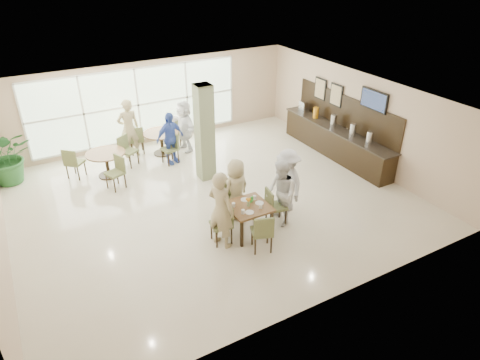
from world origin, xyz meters
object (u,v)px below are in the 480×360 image
buffet_counter (336,140)px  teen_right (281,193)px  teen_far (236,189)px  teen_standing (287,181)px  adult_standing (129,128)px  round_table_left (106,158)px  potted_plant (7,157)px  main_table (248,209)px  adult_a (170,138)px  round_table_right (161,137)px  adult_b (184,126)px  teen_left (221,210)px

buffet_counter → teen_right: bearing=-147.9°
teen_far → teen_standing: teen_standing is taller
buffet_counter → adult_standing: 6.62m
round_table_left → potted_plant: size_ratio=0.71×
main_table → adult_a: adult_a is taller
teen_far → teen_standing: 1.33m
potted_plant → round_table_right: bearing=-3.9°
round_table_left → potted_plant: bearing=158.5°
adult_b → teen_left: bearing=-20.7°
main_table → teen_far: 0.79m
potted_plant → teen_right: size_ratio=0.96×
potted_plant → teen_far: 6.73m
adult_b → adult_standing: 1.76m
round_table_right → buffet_counter: buffet_counter is taller
buffet_counter → teen_right: size_ratio=2.81×
teen_right → teen_standing: size_ratio=0.99×
teen_right → adult_standing: size_ratio=0.87×
adult_b → adult_standing: bearing=-110.0°
round_table_left → round_table_right: same height
main_table → teen_standing: 1.45m
main_table → adult_b: adult_b is taller
buffet_counter → teen_left: buffet_counter is taller
round_table_right → teen_left: (-0.52, -5.29, 0.34)m
main_table → adult_a: bearing=92.7°
round_table_right → teen_standing: 5.06m
teen_right → adult_standing: (-2.05, 5.53, 0.12)m
teen_far → teen_right: teen_right is taller
teen_left → potted_plant: bearing=12.4°
teen_far → adult_b: bearing=-109.6°
buffet_counter → adult_a: (-4.83, 2.10, 0.27)m
round_table_right → potted_plant: size_ratio=0.72×
adult_a → adult_b: bearing=27.9°
round_table_left → teen_standing: teen_standing is taller
main_table → buffet_counter: size_ratio=0.20×
teen_standing → adult_standing: adult_standing is taller
round_table_left → potted_plant: (-2.50, 0.98, 0.22)m
round_table_left → teen_far: bearing=-58.6°
buffet_counter → teen_standing: buffet_counter is taller
round_table_left → teen_right: 5.49m
potted_plant → adult_standing: (3.51, 0.00, 0.16)m
adult_b → adult_standing: size_ratio=0.89×
teen_standing → adult_standing: bearing=-149.1°
teen_far → adult_standing: bearing=-88.8°
adult_a → adult_b: size_ratio=0.97×
buffet_counter → potted_plant: 9.84m
main_table → teen_standing: (1.38, 0.41, 0.19)m
teen_standing → teen_right: bearing=-44.6°
teen_far → potted_plant: bearing=-58.5°
round_table_left → round_table_right: 2.06m
round_table_right → teen_left: bearing=-95.6°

